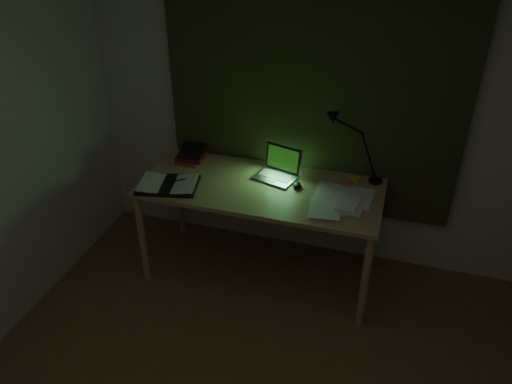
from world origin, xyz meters
TOP-DOWN VIEW (x-y plane):
  - wall_back at (0.00, 2.00)m, footprint 3.50×0.00m
  - curtain at (0.00, 1.96)m, footprint 2.20×0.06m
  - desk at (-0.25, 1.54)m, footprint 1.75×0.77m
  - laptop at (-0.19, 1.68)m, footprint 0.39×0.41m
  - open_textbook at (-0.90, 1.33)m, footprint 0.48×0.39m
  - book_stack at (-0.89, 1.78)m, footprint 0.24×0.27m
  - loose_papers at (0.34, 1.48)m, footprint 0.44×0.45m
  - mouse at (-0.00, 1.60)m, footprint 0.08×0.11m
  - sticky_yellow at (0.38, 1.83)m, footprint 0.09×0.09m
  - sticky_pink at (0.34, 1.74)m, footprint 0.08×0.08m
  - desk_lamp at (0.54, 1.84)m, footprint 0.41×0.36m

SIDE VIEW (x-z plane):
  - desk at x=-0.25m, z-range 0.00..0.80m
  - sticky_pink at x=0.34m, z-range 0.80..0.82m
  - sticky_yellow at x=0.38m, z-range 0.80..0.82m
  - loose_papers at x=0.34m, z-range 0.80..0.82m
  - mouse at x=0.00m, z-range 0.80..0.84m
  - open_textbook at x=-0.90m, z-range 0.80..0.84m
  - book_stack at x=-0.89m, z-range 0.80..0.90m
  - laptop at x=-0.19m, z-range 0.80..1.02m
  - desk_lamp at x=0.54m, z-range 0.80..1.33m
  - wall_back at x=0.00m, z-range 0.00..2.50m
  - curtain at x=0.00m, z-range 0.45..2.45m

